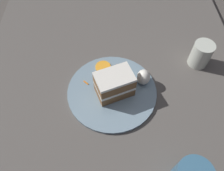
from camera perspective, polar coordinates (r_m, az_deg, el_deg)
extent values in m
plane|color=#4C4742|center=(0.76, 0.51, -2.27)|extent=(6.00, 6.00, 0.00)
cube|color=#56514C|center=(0.75, 0.52, -1.56)|extent=(1.28, 0.93, 0.04)
cylinder|color=gray|center=(0.72, 0.00, -1.57)|extent=(0.29, 0.29, 0.01)
cube|color=brown|center=(0.70, 0.22, -0.92)|extent=(0.11, 0.13, 0.03)
cube|color=white|center=(0.68, 0.23, 0.09)|extent=(0.11, 0.13, 0.01)
cube|color=brown|center=(0.66, 0.24, 1.16)|extent=(0.11, 0.13, 0.03)
cube|color=white|center=(0.65, 0.24, 2.24)|extent=(0.11, 0.13, 0.01)
ellipsoid|color=white|center=(0.72, 8.24, 2.20)|extent=(0.05, 0.04, 0.05)
cylinder|color=orange|center=(0.77, -2.35, 4.89)|extent=(0.05, 0.05, 0.00)
cube|color=orange|center=(0.76, 0.41, 4.04)|extent=(0.01, 0.01, 0.00)
cube|color=orange|center=(0.77, 3.89, 4.33)|extent=(0.02, 0.01, 0.00)
cube|color=orange|center=(0.77, 3.73, 4.53)|extent=(0.02, 0.01, 0.00)
cube|color=orange|center=(0.74, -6.82, 0.75)|extent=(0.02, 0.02, 0.00)
cube|color=orange|center=(0.77, 0.84, 5.05)|extent=(0.02, 0.02, 0.00)
cylinder|color=beige|center=(0.82, 22.19, 7.58)|extent=(0.07, 0.07, 0.09)
cylinder|color=silver|center=(0.85, 21.56, 6.27)|extent=(0.06, 0.06, 0.03)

